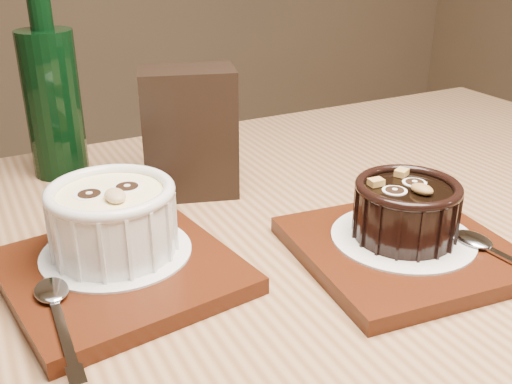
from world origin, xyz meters
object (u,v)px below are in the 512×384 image
Objects in this scene: tray_left at (121,272)px; green_bottle at (52,98)px; table at (292,344)px; condiment_stand at (189,133)px; tray_right at (402,250)px; ramekin_dark at (406,208)px; ramekin_white at (113,216)px.

tray_left is 0.28m from green_bottle.
condiment_stand is at bearing 99.03° from table.
table is 5.13× the size of green_bottle.
table is at bearing 160.19° from tray_right.
ramekin_white is at bearing 146.61° from ramekin_dark.
tray_left is at bearing 151.09° from ramekin_dark.
tray_left is 1.66× the size of ramekin_white.
ramekin_dark is 0.67× the size of condiment_stand.
condiment_stand is 0.17m from green_bottle.
condiment_stand is (-0.03, 0.19, 0.16)m from table.
ramekin_white is at bearing 84.12° from tray_left.
ramekin_white is 1.16× the size of ramekin_dark.
ramekin_dark is (0.01, 0.01, 0.04)m from tray_right.
tray_right is (0.09, -0.03, 0.10)m from table.
ramekin_white is at bearing 157.59° from table.
tray_right is 0.26m from condiment_stand.
tray_left is at bearing -98.77° from ramekin_white.
ramekin_dark is (0.24, -0.09, -0.00)m from ramekin_white.
ramekin_dark reaches higher than tray_right.
tray_left is at bearing -88.85° from green_bottle.
ramekin_dark is 0.39× the size of green_bottle.
ramekin_white is 0.78× the size of condiment_stand.
condiment_stand is at bearing 51.36° from tray_left.
table is 6.81× the size of tray_left.
table is 0.17m from ramekin_dark.
tray_left is 0.25m from tray_right.
condiment_stand is (-0.12, 0.22, 0.06)m from tray_right.
table is at bearing -25.30° from ramekin_white.
tray_right is 1.92× the size of ramekin_dark.
ramekin_white is (0.00, 0.02, 0.04)m from tray_left.
tray_left is at bearing -128.64° from condiment_stand.
green_bottle is (-0.25, 0.33, 0.05)m from ramekin_dark.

